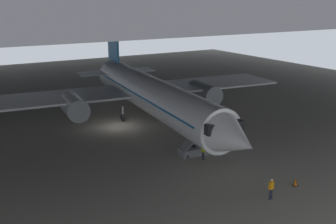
{
  "coord_description": "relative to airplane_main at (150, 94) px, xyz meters",
  "views": [
    {
      "loc": [
        -18.05,
        -41.67,
        14.26
      ],
      "look_at": [
        3.35,
        -5.76,
        2.68
      ],
      "focal_mm": 43.8,
      "sensor_mm": 36.0,
      "label": 1
    }
  ],
  "objects": [
    {
      "name": "airplane_main",
      "position": [
        0.0,
        0.0,
        0.0
      ],
      "size": [
        38.39,
        39.58,
        12.25
      ],
      "color": "white",
      "rests_on": "ground_plane"
    },
    {
      "name": "baggage_tug",
      "position": [
        5.12,
        6.21,
        -3.07
      ],
      "size": [
        1.81,
        2.45,
        0.9
      ],
      "color": "yellow",
      "rests_on": "ground_plane"
    },
    {
      "name": "traffic_cone_orange",
      "position": [
        1.88,
        -20.63,
        -3.3
      ],
      "size": [
        0.36,
        0.36,
        0.6
      ],
      "color": "black",
      "rests_on": "ground_plane"
    },
    {
      "name": "crew_worker_near_nose",
      "position": [
        -1.45,
        -21.31,
        -2.66
      ],
      "size": [
        0.55,
        0.25,
        1.65
      ],
      "color": "#232838",
      "rests_on": "ground_plane"
    },
    {
      "name": "boarding_stairs",
      "position": [
        -0.49,
        -10.93,
        -2.85
      ],
      "size": [
        4.49,
        1.91,
        4.82
      ],
      "color": "slate",
      "rests_on": "ground_plane"
    },
    {
      "name": "crew_worker_by_stairs",
      "position": [
        -1.25,
        -12.52,
        -2.7
      ],
      "size": [
        0.24,
        0.55,
        1.58
      ],
      "color": "#232838",
      "rests_on": "ground_plane"
    },
    {
      "name": "ground_plane",
      "position": [
        -3.88,
        0.74,
        -3.6
      ],
      "size": [
        110.0,
        110.0,
        0.0
      ],
      "primitive_type": "plane",
      "color": "gray"
    }
  ]
}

